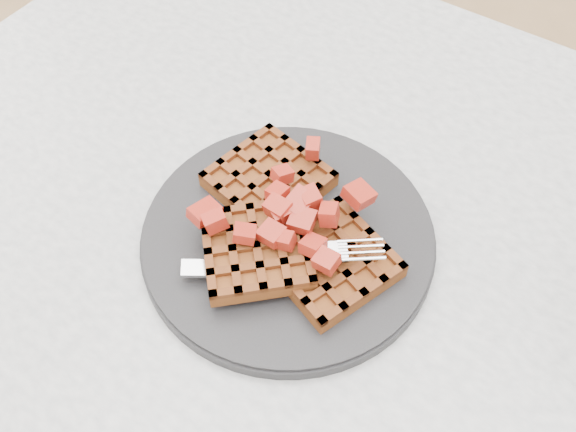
{
  "coord_description": "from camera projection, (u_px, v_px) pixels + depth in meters",
  "views": [
    {
      "loc": [
        0.05,
        -0.28,
        1.23
      ],
      "look_at": [
        -0.13,
        -0.01,
        0.79
      ],
      "focal_mm": 40.0,
      "sensor_mm": 36.0,
      "label": 1
    }
  ],
  "objects": [
    {
      "name": "table",
      "position": [
        403.0,
        361.0,
        0.64
      ],
      "size": [
        1.2,
        0.8,
        0.75
      ],
      "color": "silver",
      "rests_on": "ground"
    },
    {
      "name": "plate",
      "position": [
        288.0,
        237.0,
        0.58
      ],
      "size": [
        0.26,
        0.26,
        0.02
      ],
      "primitive_type": "cylinder",
      "color": "black",
      "rests_on": "table"
    },
    {
      "name": "waffles",
      "position": [
        286.0,
        228.0,
        0.56
      ],
      "size": [
        0.21,
        0.19,
        0.03
      ],
      "color": "brown",
      "rests_on": "plate"
    },
    {
      "name": "strawberry_pile",
      "position": [
        288.0,
        206.0,
        0.54
      ],
      "size": [
        0.15,
        0.15,
        0.02
      ],
      "primitive_type": null,
      "color": "#870900",
      "rests_on": "waffles"
    },
    {
      "name": "fork",
      "position": [
        297.0,
        266.0,
        0.54
      ],
      "size": [
        0.16,
        0.13,
        0.02
      ],
      "primitive_type": null,
      "rotation": [
        0.0,
        0.0,
        -0.93
      ],
      "color": "silver",
      "rests_on": "plate"
    }
  ]
}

